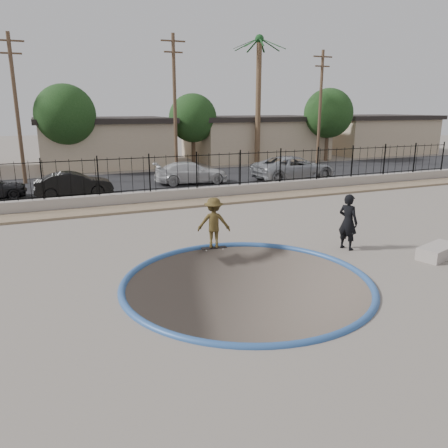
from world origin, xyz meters
TOP-DOWN VIEW (x-y plane):
  - ground at (0.00, 12.00)m, footprint 120.00×120.00m
  - bowl_pit at (0.00, -1.00)m, footprint 6.84×6.84m
  - coping_ring at (0.00, -1.00)m, footprint 7.04×7.04m
  - rock_strip at (0.00, 9.20)m, footprint 42.00×1.60m
  - retaining_wall at (0.00, 10.30)m, footprint 42.00×0.45m
  - fence at (0.00, 10.30)m, footprint 40.00×0.04m
  - street at (0.00, 17.00)m, footprint 90.00×8.00m
  - house_center at (0.00, 26.50)m, footprint 10.60×8.60m
  - house_east at (14.00, 26.50)m, footprint 12.60×8.60m
  - house_east_far at (28.00, 26.50)m, footprint 11.60×8.60m
  - palm_right at (12.00, 22.00)m, footprint 2.30×2.30m
  - utility_pole_left at (-6.00, 19.00)m, footprint 1.70×0.24m
  - utility_pole_mid at (4.00, 19.00)m, footprint 1.70×0.24m
  - utility_pole_right at (16.00, 19.00)m, footprint 1.70×0.24m
  - street_tree_left at (-3.00, 23.00)m, footprint 4.32×4.32m
  - street_tree_mid at (7.00, 24.00)m, footprint 3.96×3.96m
  - street_tree_right at (19.00, 22.00)m, footprint 4.32×4.32m
  - skater at (0.22, 2.06)m, footprint 1.26×1.01m
  - skateboard at (0.22, 2.06)m, footprint 0.88×0.33m
  - videographer at (4.45, 0.37)m, footprint 0.67×0.81m
  - concrete_ledge at (6.62, -1.50)m, footprint 1.74×1.14m
  - car_b at (-3.44, 13.40)m, footprint 4.03×1.44m
  - car_c at (3.76, 15.00)m, footprint 4.80×2.33m
  - car_d at (10.47, 13.62)m, footprint 5.78×2.86m

SIDE VIEW (x-z plane):
  - ground at x=0.00m, z-range -2.20..0.00m
  - bowl_pit at x=0.00m, z-range -0.90..0.90m
  - coping_ring at x=0.00m, z-range -0.10..0.10m
  - street at x=0.00m, z-range 0.00..0.04m
  - rock_strip at x=0.00m, z-range 0.00..0.11m
  - skateboard at x=0.22m, z-range 0.02..0.10m
  - concrete_ledge at x=6.62m, z-range 0.00..0.40m
  - retaining_wall at x=0.00m, z-range 0.00..0.60m
  - car_b at x=-3.44m, z-range 0.04..1.36m
  - car_c at x=3.76m, z-range 0.04..1.38m
  - car_d at x=10.47m, z-range 0.04..1.61m
  - skater at x=0.22m, z-range 0.00..1.71m
  - videographer at x=4.45m, z-range 0.00..1.92m
  - fence at x=0.00m, z-range 0.60..2.40m
  - house_east at x=14.00m, z-range 0.02..3.92m
  - house_east_far at x=28.00m, z-range 0.02..3.92m
  - house_center at x=0.00m, z-range 0.02..3.92m
  - street_tree_mid at x=7.00m, z-range 0.92..6.75m
  - street_tree_left at x=-3.00m, z-range 1.01..7.37m
  - street_tree_right at x=19.00m, z-range 1.01..7.37m
  - utility_pole_left at x=-6.00m, z-range 0.20..9.20m
  - utility_pole_right at x=16.00m, z-range 0.20..9.20m
  - utility_pole_mid at x=4.00m, z-range 0.21..9.71m
  - palm_right at x=12.00m, z-range 2.18..12.48m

